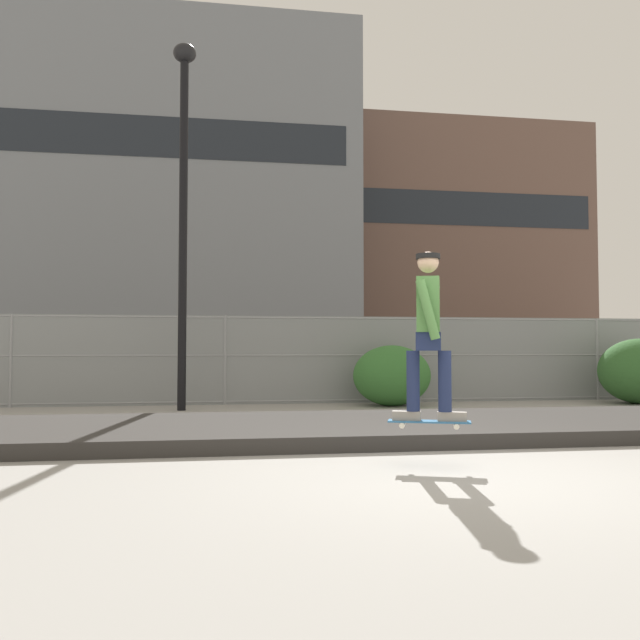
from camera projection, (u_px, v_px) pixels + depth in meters
The scene contains 11 objects.
ground_plane at pixel (469, 476), 6.00m from camera, with size 120.00×120.00×0.00m, color gray.
gravel_berm at pixel (386, 427), 8.93m from camera, with size 15.19×3.08×0.18m, color #33302D.
skateboard at pixel (429, 422), 6.44m from camera, with size 0.82×0.46×0.07m.
skater at pixel (428, 325), 6.48m from camera, with size 0.71×0.62×1.67m.
chain_fence at pixel (325, 359), 13.99m from camera, with size 21.06×0.06×1.85m.
street_lamp at pixel (183, 181), 12.52m from camera, with size 0.44×0.44×7.02m.
parked_car_near at pixel (155, 361), 17.20m from camera, with size 4.46×2.07×1.66m.
library_building at pixel (148, 205), 46.02m from camera, with size 27.70×14.00×22.37m.
office_block at pixel (442, 254), 55.84m from camera, with size 18.89×15.90×18.34m.
shrub_left at pixel (392, 376), 13.31m from camera, with size 1.59×1.30×1.23m.
shrub_center at pixel (640, 371), 13.84m from camera, with size 1.78×1.45×1.37m.
Camera 1 is at (-2.29, -5.76, 1.16)m, focal length 36.93 mm.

